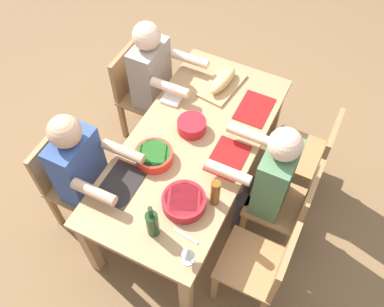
{
  "coord_description": "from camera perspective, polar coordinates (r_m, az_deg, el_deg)",
  "views": [
    {
      "loc": [
        1.56,
        0.77,
        3.06
      ],
      "look_at": [
        0.0,
        0.0,
        0.63
      ],
      "focal_mm": 39.29,
      "sensor_mm": 36.0,
      "label": 1
    }
  ],
  "objects": [
    {
      "name": "ground_plane",
      "position": [
        3.52,
        -0.0,
        -5.99
      ],
      "size": [
        8.0,
        8.0,
        0.0
      ],
      "primitive_type": "plane",
      "color": "brown"
    },
    {
      "name": "dining_table",
      "position": [
        2.97,
        -0.0,
        0.26
      ],
      "size": [
        1.79,
        0.86,
        0.74
      ],
      "color": "#A87F56",
      "rests_on": "ground_plane"
    },
    {
      "name": "chair_far_right",
      "position": [
        2.79,
        9.75,
        -14.83
      ],
      "size": [
        0.4,
        0.4,
        0.85
      ],
      "color": "#9E7044",
      "rests_on": "ground_plane"
    },
    {
      "name": "chair_far_left",
      "position": [
        3.29,
        15.7,
        0.07
      ],
      "size": [
        0.4,
        0.4,
        0.85
      ],
      "color": "#9E7044",
      "rests_on": "ground_plane"
    },
    {
      "name": "chair_near_right",
      "position": [
        3.18,
        -16.32,
        -3.15
      ],
      "size": [
        0.4,
        0.4,
        0.85
      ],
      "color": "#9E7044",
      "rests_on": "ground_plane"
    },
    {
      "name": "diner_near_right",
      "position": [
        2.92,
        -14.44,
        -2.27
      ],
      "size": [
        0.41,
        0.53,
        1.2
      ],
      "color": "#2D2D38",
      "rests_on": "ground_plane"
    },
    {
      "name": "chair_near_left",
      "position": [
        3.63,
        -7.3,
        8.6
      ],
      "size": [
        0.4,
        0.4,
        0.85
      ],
      "color": "#9E7044",
      "rests_on": "ground_plane"
    },
    {
      "name": "diner_near_left",
      "position": [
        3.4,
        -4.99,
        10.19
      ],
      "size": [
        0.41,
        0.53,
        1.2
      ],
      "color": "#2D2D38",
      "rests_on": "ground_plane"
    },
    {
      "name": "chair_far_center",
      "position": [
        3.01,
        13.02,
        -6.76
      ],
      "size": [
        0.4,
        0.4,
        0.85
      ],
      "color": "#9E7044",
      "rests_on": "ground_plane"
    },
    {
      "name": "diner_far_center",
      "position": [
        2.84,
        10.35,
        -3.31
      ],
      "size": [
        0.41,
        0.53,
        1.2
      ],
      "color": "#2D2D38",
      "rests_on": "ground_plane"
    },
    {
      "name": "serving_bowl_salad",
      "position": [
        2.6,
        -1.11,
        -6.51
      ],
      "size": [
        0.28,
        0.28,
        0.08
      ],
      "color": "#B21923",
      "rests_on": "dining_table"
    },
    {
      "name": "serving_bowl_greens",
      "position": [
        2.8,
        -5.2,
        -0.27
      ],
      "size": [
        0.25,
        0.25,
        0.08
      ],
      "color": "red",
      "rests_on": "dining_table"
    },
    {
      "name": "serving_bowl_fruit",
      "position": [
        2.94,
        -0.04,
        3.88
      ],
      "size": [
        0.2,
        0.2,
        0.09
      ],
      "color": "#B21923",
      "rests_on": "dining_table"
    },
    {
      "name": "cutting_board",
      "position": [
        3.27,
        4.14,
        9.2
      ],
      "size": [
        0.43,
        0.27,
        0.02
      ],
      "primitive_type": "cube",
      "rotation": [
        0.0,
        0.0,
        -0.13
      ],
      "color": "tan",
      "rests_on": "dining_table"
    },
    {
      "name": "bread_loaf",
      "position": [
        3.23,
        4.2,
        9.89
      ],
      "size": [
        0.33,
        0.15,
        0.09
      ],
      "primitive_type": "ellipsoid",
      "rotation": [
        0.0,
        0.0,
        -0.13
      ],
      "color": "tan",
      "rests_on": "cutting_board"
    },
    {
      "name": "wine_bottle",
      "position": [
        2.47,
        -5.39,
        -9.41
      ],
      "size": [
        0.08,
        0.08,
        0.29
      ],
      "color": "#193819",
      "rests_on": "dining_table"
    },
    {
      "name": "beer_bottle",
      "position": [
        2.56,
        3.18,
        -5.33
      ],
      "size": [
        0.06,
        0.06,
        0.22
      ],
      "primitive_type": "cylinder",
      "color": "brown",
      "rests_on": "dining_table"
    },
    {
      "name": "wine_glass",
      "position": [
        2.38,
        -0.53,
        -13.26
      ],
      "size": [
        0.08,
        0.08,
        0.17
      ],
      "color": "silver",
      "rests_on": "dining_table"
    },
    {
      "name": "fork_far_right",
      "position": [
        2.54,
        -0.87,
        -11.12
      ],
      "size": [
        0.04,
        0.17,
        0.01
      ],
      "primitive_type": "cube",
      "rotation": [
        0.0,
        0.0,
        -0.12
      ],
      "color": "silver",
      "rests_on": "dining_table"
    },
    {
      "name": "placemat_far_left",
      "position": [
        3.14,
        8.47,
        6.02
      ],
      "size": [
        0.32,
        0.23,
        0.01
      ],
      "primitive_type": "cube",
      "color": "maroon",
      "rests_on": "dining_table"
    },
    {
      "name": "placemat_near_right",
      "position": [
        2.75,
        -9.62,
        -4.08
      ],
      "size": [
        0.32,
        0.23,
        0.01
      ],
      "primitive_type": "cube",
      "color": "black",
      "rests_on": "dining_table"
    },
    {
      "name": "placemat_far_center",
      "position": [
        2.84,
        4.88,
        -0.61
      ],
      "size": [
        0.32,
        0.23,
        0.01
      ],
      "primitive_type": "cube",
      "color": "maroon",
      "rests_on": "dining_table"
    },
    {
      "name": "napkin_stack",
      "position": [
        3.16,
        -2.72,
        7.5
      ],
      "size": [
        0.15,
        0.15,
        0.02
      ],
      "primitive_type": "cube",
      "rotation": [
        0.0,
        0.0,
        0.06
      ],
      "color": "white",
      "rests_on": "dining_table"
    }
  ]
}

